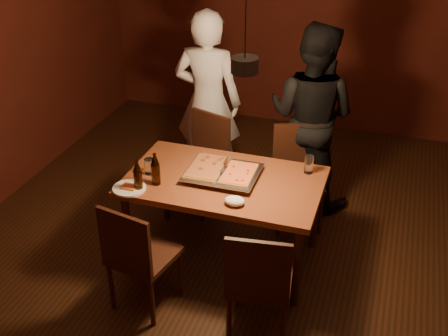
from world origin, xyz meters
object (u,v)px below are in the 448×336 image
(beer_bottle_b, at_px, (155,169))
(plate_slice, at_px, (129,188))
(chair_far_right, at_px, (297,166))
(diner_white, at_px, (208,102))
(pizza_tray, at_px, (223,174))
(chair_far_left, at_px, (204,153))
(chair_near_right, at_px, (259,276))
(chair_near_left, at_px, (136,250))
(beer_bottle_a, at_px, (138,176))
(pendant_lamp, at_px, (245,64))
(diner_dark, at_px, (311,116))
(dining_table, at_px, (224,187))

(beer_bottle_b, xyz_separation_m, plate_slice, (-0.16, -0.13, -0.12))
(chair_far_right, distance_m, diner_white, 1.07)
(pizza_tray, xyz_separation_m, diner_white, (-0.50, 1.08, 0.11))
(chair_far_right, height_order, plate_slice, chair_far_right)
(chair_far_left, xyz_separation_m, chair_near_right, (0.92, -1.50, 0.00))
(chair_far_left, xyz_separation_m, chair_near_left, (0.04, -1.50, 0.00))
(chair_near_left, bearing_deg, chair_far_right, 72.65)
(beer_bottle_a, xyz_separation_m, beer_bottle_b, (0.09, 0.12, 0.01))
(chair_near_right, bearing_deg, chair_far_left, 113.67)
(beer_bottle_b, bearing_deg, pendant_lamp, 2.32)
(chair_far_right, distance_m, beer_bottle_b, 1.37)
(chair_near_left, height_order, chair_near_right, same)
(chair_far_right, distance_m, pendant_lamp, 1.57)
(pizza_tray, bearing_deg, chair_far_right, 62.50)
(beer_bottle_a, height_order, diner_dark, diner_dark)
(pizza_tray, bearing_deg, chair_near_left, -110.98)
(diner_white, bearing_deg, chair_near_right, 116.00)
(beer_bottle_b, bearing_deg, diner_dark, 55.50)
(chair_far_right, bearing_deg, diner_white, -40.21)
(chair_near_left, bearing_deg, diner_dark, 76.79)
(chair_far_left, relative_size, chair_near_right, 1.10)
(chair_near_left, relative_size, diner_dark, 0.29)
(beer_bottle_a, relative_size, plate_slice, 0.97)
(dining_table, xyz_separation_m, beer_bottle_a, (-0.56, -0.34, 0.19))
(dining_table, distance_m, pendant_lamp, 1.12)
(beer_bottle_a, bearing_deg, chair_far_right, 48.00)
(diner_white, bearing_deg, dining_table, 112.85)
(chair_far_right, height_order, diner_white, diner_white)
(plate_slice, distance_m, diner_dark, 1.84)
(dining_table, bearing_deg, chair_near_left, -117.49)
(chair_far_right, xyz_separation_m, beer_bottle_b, (-0.90, -0.98, 0.34))
(chair_far_left, bearing_deg, chair_near_right, 140.12)
(pizza_tray, bearing_deg, beer_bottle_b, -146.05)
(beer_bottle_b, height_order, plate_slice, beer_bottle_b)
(plate_slice, bearing_deg, pendant_lamp, 10.94)
(chair_far_right, xyz_separation_m, plate_slice, (-1.06, -1.11, 0.22))
(pizza_tray, xyz_separation_m, pendant_lamp, (0.22, -0.23, 0.99))
(chair_near_right, relative_size, plate_slice, 1.94)
(chair_near_left, distance_m, chair_near_right, 0.88)
(chair_near_left, relative_size, beer_bottle_a, 2.04)
(beer_bottle_b, relative_size, plate_slice, 1.03)
(diner_white, height_order, diner_dark, diner_white)
(plate_slice, height_order, diner_white, diner_white)
(plate_slice, distance_m, diner_white, 1.47)
(chair_near_right, relative_size, pizza_tray, 0.88)
(chair_near_right, bearing_deg, diner_white, 110.57)
(chair_far_right, height_order, chair_near_left, same)
(beer_bottle_a, distance_m, diner_white, 1.45)
(chair_near_left, xyz_separation_m, plate_slice, (-0.23, 0.41, 0.22))
(pizza_tray, relative_size, beer_bottle_b, 2.13)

